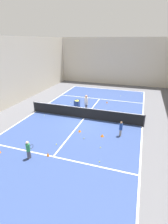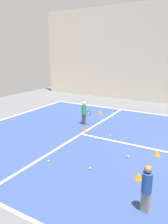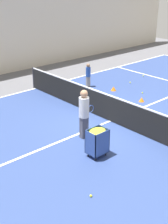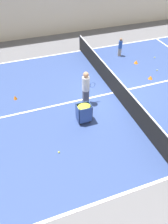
# 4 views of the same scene
# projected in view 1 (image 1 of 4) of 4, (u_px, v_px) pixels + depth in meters

# --- Properties ---
(ground_plane) EXTENTS (33.13, 33.13, 0.00)m
(ground_plane) POSITION_uv_depth(u_px,v_px,m) (84.00, 118.00, 16.41)
(ground_plane) COLOR #5B5B60
(court_playing_area) EXTENTS (10.49, 22.35, 0.00)m
(court_playing_area) POSITION_uv_depth(u_px,v_px,m) (84.00, 118.00, 16.41)
(court_playing_area) COLOR navy
(court_playing_area) RESTS_ON ground
(line_baseline_far) EXTENTS (10.49, 0.10, 0.00)m
(line_baseline_far) POSITION_uv_depth(u_px,v_px,m) (108.00, 89.00, 26.20)
(line_baseline_far) COLOR white
(line_baseline_far) RESTS_ON ground
(line_sideline_left) EXTENTS (0.10, 22.35, 0.00)m
(line_sideline_left) POSITION_uv_depth(u_px,v_px,m) (36.00, 112.00, 17.95)
(line_sideline_left) COLOR white
(line_sideline_left) RESTS_ON ground
(line_sideline_right) EXTENTS (0.10, 22.35, 0.00)m
(line_sideline_right) POSITION_uv_depth(u_px,v_px,m) (142.00, 126.00, 14.88)
(line_sideline_right) COLOR white
(line_sideline_right) RESTS_ON ground
(line_service_near) EXTENTS (10.49, 0.10, 0.00)m
(line_service_near) POSITION_uv_depth(u_px,v_px,m) (53.00, 157.00, 11.03)
(line_service_near) COLOR white
(line_service_near) RESTS_ON ground
(line_service_far) EXTENTS (10.49, 0.10, 0.00)m
(line_service_far) POSITION_uv_depth(u_px,v_px,m) (100.00, 99.00, 21.80)
(line_service_far) COLOR white
(line_service_far) RESTS_ON ground
(line_centre_service) EXTENTS (0.10, 12.29, 0.00)m
(line_centre_service) POSITION_uv_depth(u_px,v_px,m) (84.00, 118.00, 16.41)
(line_centre_service) COLOR white
(line_centre_service) RESTS_ON ground
(hall_enclosure_left) EXTENTS (0.15, 29.43, 7.24)m
(hall_enclosure_left) POSITION_uv_depth(u_px,v_px,m) (2.00, 74.00, 17.58)
(hall_enclosure_left) COLOR beige
(hall_enclosure_left) RESTS_ON ground
(hall_enclosure_far) EXTENTS (17.28, 0.15, 7.24)m
(hall_enclosure_far) POSITION_uv_depth(u_px,v_px,m) (113.00, 62.00, 27.86)
(hall_enclosure_far) COLOR beige
(hall_enclosure_far) RESTS_ON ground
(tennis_net) EXTENTS (10.79, 0.10, 1.08)m
(tennis_net) POSITION_uv_depth(u_px,v_px,m) (84.00, 113.00, 16.20)
(tennis_net) COLOR #2D2D33
(tennis_net) RESTS_ON ground
(player_near_baseline) EXTENTS (0.30, 0.60, 1.23)m
(player_near_baseline) POSITION_uv_depth(u_px,v_px,m) (28.00, 149.00, 10.62)
(player_near_baseline) COLOR #4C4C56
(player_near_baseline) RESTS_ON ground
(coach_at_net) EXTENTS (0.36, 0.68, 1.77)m
(coach_at_net) POSITION_uv_depth(u_px,v_px,m) (86.00, 102.00, 17.57)
(coach_at_net) COLOR #4C4C56
(coach_at_net) RESTS_ON ground
(child_midcourt) EXTENTS (0.29, 0.29, 1.22)m
(child_midcourt) POSITION_uv_depth(u_px,v_px,m) (121.00, 128.00, 13.16)
(child_midcourt) COLOR gray
(child_midcourt) RESTS_ON ground
(ball_cart) EXTENTS (0.48, 0.62, 0.94)m
(ball_cart) POSITION_uv_depth(u_px,v_px,m) (77.00, 103.00, 18.51)
(ball_cart) COLOR #2D478C
(ball_cart) RESTS_ON ground
(training_cone_0) EXTENTS (0.18, 0.18, 0.25)m
(training_cone_0) POSITION_uv_depth(u_px,v_px,m) (48.00, 154.00, 11.05)
(training_cone_0) COLOR orange
(training_cone_0) RESTS_ON ground
(training_cone_1) EXTENTS (0.24, 0.24, 0.20)m
(training_cone_1) POSITION_uv_depth(u_px,v_px,m) (80.00, 131.00, 13.97)
(training_cone_1) COLOR orange
(training_cone_1) RESTS_ON ground
(training_cone_2) EXTENTS (0.18, 0.18, 0.22)m
(training_cone_2) POSITION_uv_depth(u_px,v_px,m) (107.00, 102.00, 20.33)
(training_cone_2) COLOR orange
(training_cone_2) RESTS_ON ground
(training_cone_3) EXTENTS (0.26, 0.26, 0.21)m
(training_cone_3) POSITION_uv_depth(u_px,v_px,m) (102.00, 135.00, 13.29)
(training_cone_3) COLOR orange
(training_cone_3) RESTS_ON ground
(tennis_ball_0) EXTENTS (0.07, 0.07, 0.07)m
(tennis_ball_0) POSITION_uv_depth(u_px,v_px,m) (71.00, 102.00, 20.49)
(tennis_ball_0) COLOR yellow
(tennis_ball_0) RESTS_ON ground
(tennis_ball_1) EXTENTS (0.07, 0.07, 0.07)m
(tennis_ball_1) POSITION_uv_depth(u_px,v_px,m) (84.00, 138.00, 13.03)
(tennis_ball_1) COLOR yellow
(tennis_ball_1) RESTS_ON ground
(tennis_ball_2) EXTENTS (0.07, 0.07, 0.07)m
(tennis_ball_2) POSITION_uv_depth(u_px,v_px,m) (56.00, 144.00, 12.27)
(tennis_ball_2) COLOR yellow
(tennis_ball_2) RESTS_ON ground
(tennis_ball_4) EXTENTS (0.07, 0.07, 0.07)m
(tennis_ball_4) POSITION_uv_depth(u_px,v_px,m) (121.00, 96.00, 22.84)
(tennis_ball_4) COLOR yellow
(tennis_ball_4) RESTS_ON ground
(tennis_ball_5) EXTENTS (0.07, 0.07, 0.07)m
(tennis_ball_5) POSITION_uv_depth(u_px,v_px,m) (100.00, 147.00, 11.91)
(tennis_ball_5) COLOR yellow
(tennis_ball_5) RESTS_ON ground
(tennis_ball_7) EXTENTS (0.07, 0.07, 0.07)m
(tennis_ball_7) POSITION_uv_depth(u_px,v_px,m) (44.00, 115.00, 16.99)
(tennis_ball_7) COLOR yellow
(tennis_ball_7) RESTS_ON ground
(tennis_ball_8) EXTENTS (0.07, 0.07, 0.07)m
(tennis_ball_8) POSITION_uv_depth(u_px,v_px,m) (141.00, 94.00, 23.80)
(tennis_ball_8) COLOR yellow
(tennis_ball_8) RESTS_ON ground
(tennis_ball_10) EXTENTS (0.07, 0.07, 0.07)m
(tennis_ball_10) POSITION_uv_depth(u_px,v_px,m) (99.00, 162.00, 10.52)
(tennis_ball_10) COLOR yellow
(tennis_ball_10) RESTS_ON ground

